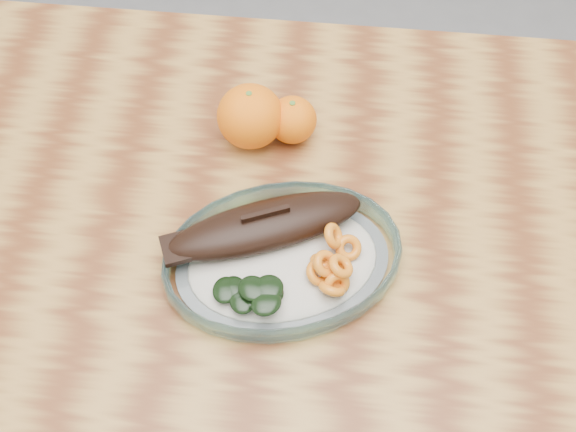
{
  "coord_description": "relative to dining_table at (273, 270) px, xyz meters",
  "views": [
    {
      "loc": [
        0.07,
        -0.5,
        1.51
      ],
      "look_at": [
        0.02,
        0.01,
        0.77
      ],
      "focal_mm": 45.0,
      "sensor_mm": 36.0,
      "label": 1
    }
  ],
  "objects": [
    {
      "name": "dining_table",
      "position": [
        0.0,
        0.0,
        0.0
      ],
      "size": [
        1.2,
        0.8,
        0.75
      ],
      "color": "brown",
      "rests_on": "ground"
    },
    {
      "name": "plated_meal",
      "position": [
        0.02,
        -0.05,
        0.12
      ],
      "size": [
        0.66,
        0.66,
        0.08
      ],
      "rotation": [
        0.0,
        0.0,
        0.32
      ],
      "color": "white",
      "rests_on": "dining_table"
    },
    {
      "name": "orange_left",
      "position": [
        -0.05,
        0.15,
        0.14
      ],
      "size": [
        0.09,
        0.09,
        0.09
      ],
      "primitive_type": "sphere",
      "color": "orange",
      "rests_on": "dining_table"
    },
    {
      "name": "ground",
      "position": [
        0.0,
        0.0,
        -0.65
      ],
      "size": [
        3.0,
        3.0,
        0.0
      ],
      "primitive_type": "plane",
      "color": "slate",
      "rests_on": "ground"
    },
    {
      "name": "orange_right",
      "position": [
        0.01,
        0.16,
        0.13
      ],
      "size": [
        0.07,
        0.07,
        0.07
      ],
      "primitive_type": "sphere",
      "color": "orange",
      "rests_on": "dining_table"
    }
  ]
}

